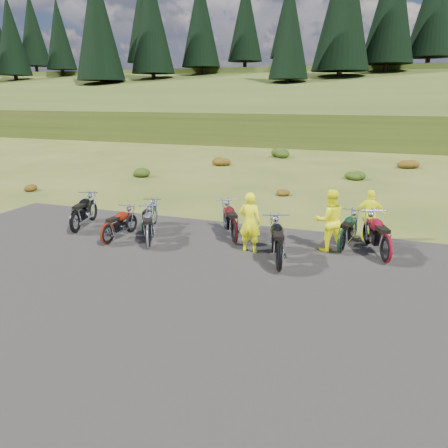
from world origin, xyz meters
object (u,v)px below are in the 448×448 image
at_px(motorcycle_3, 149,249).
at_px(person_middle, 250,223).
at_px(motorcycle_0, 76,234).
at_px(motorcycle_7, 341,254).

bearing_deg(motorcycle_3, person_middle, -102.24).
distance_m(motorcycle_3, person_middle, 3.19).
distance_m(motorcycle_0, motorcycle_3, 3.09).
bearing_deg(motorcycle_0, motorcycle_3, -113.83).
relative_size(motorcycle_7, person_middle, 1.16).
bearing_deg(motorcycle_7, person_middle, 117.05).
relative_size(motorcycle_0, person_middle, 1.24).
height_order(motorcycle_7, person_middle, person_middle).
relative_size(motorcycle_3, person_middle, 1.15).
distance_m(motorcycle_7, person_middle, 2.83).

